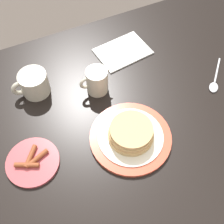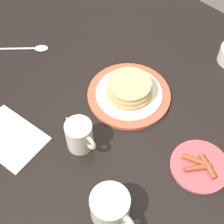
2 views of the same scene
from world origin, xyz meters
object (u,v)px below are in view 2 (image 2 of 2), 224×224
at_px(coffee_mug, 111,207).
at_px(spoon, 33,48).
at_px(creamer_pitcher, 79,135).
at_px(side_plate_bacon, 200,166).
at_px(pancake_plate, 129,92).
at_px(napkin, 9,138).

bearing_deg(coffee_mug, spoon, 158.70).
bearing_deg(creamer_pitcher, side_plate_bacon, 31.07).
relative_size(pancake_plate, spoon, 1.92).
distance_m(pancake_plate, side_plate_bacon, 0.30).
bearing_deg(side_plate_bacon, spoon, -177.94).
height_order(coffee_mug, spoon, coffee_mug).
height_order(side_plate_bacon, coffee_mug, coffee_mug).
bearing_deg(spoon, pancake_plate, 11.18).
xyz_separation_m(coffee_mug, creamer_pitcher, (-0.19, 0.08, 0.01)).
relative_size(coffee_mug, spoon, 0.95).
bearing_deg(side_plate_bacon, creamer_pitcher, -148.93).
bearing_deg(creamer_pitcher, spoon, 159.50).
xyz_separation_m(coffee_mug, napkin, (-0.35, -0.04, -0.04)).
height_order(pancake_plate, spoon, pancake_plate).
bearing_deg(pancake_plate, creamer_pitcher, -85.85).
relative_size(side_plate_bacon, napkin, 0.75).
distance_m(coffee_mug, napkin, 0.35).
relative_size(coffee_mug, napkin, 0.60).
bearing_deg(coffee_mug, side_plate_bacon, 71.52).
xyz_separation_m(pancake_plate, coffee_mug, (0.21, -0.30, 0.02)).
distance_m(creamer_pitcher, spoon, 0.41).
bearing_deg(pancake_plate, spoon, -168.82).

